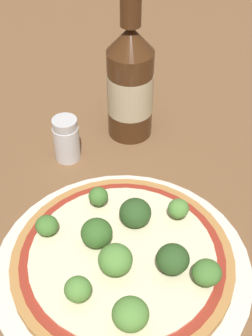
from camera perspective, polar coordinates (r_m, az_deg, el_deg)
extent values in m
plane|color=brown|center=(0.53, 0.03, -10.70)|extent=(3.00, 3.00, 0.00)
cylinder|color=silver|center=(0.52, -0.44, -12.07)|extent=(0.28, 0.28, 0.01)
cylinder|color=#B77F42|center=(0.51, -0.43, -11.13)|extent=(0.24, 0.24, 0.01)
cylinder|color=maroon|center=(0.50, -0.43, -10.75)|extent=(0.22, 0.22, 0.00)
cylinder|color=beige|center=(0.50, -0.43, -10.66)|extent=(0.20, 0.20, 0.00)
cylinder|color=#6B8E51|center=(0.51, -3.54, -8.76)|extent=(0.01, 0.01, 0.01)
ellipsoid|color=#386628|center=(0.50, -3.60, -7.89)|extent=(0.03, 0.03, 0.03)
cylinder|color=#6B8E51|center=(0.49, 5.63, -11.85)|extent=(0.01, 0.01, 0.01)
ellipsoid|color=#2D5123|center=(0.48, 5.73, -10.98)|extent=(0.03, 0.03, 0.03)
cylinder|color=#6B8E51|center=(0.53, 1.12, -6.28)|extent=(0.01, 0.01, 0.01)
ellipsoid|color=#2D5123|center=(0.52, 1.14, -5.47)|extent=(0.04, 0.04, 0.03)
cylinder|color=#6B8E51|center=(0.53, 6.41, -5.75)|extent=(0.01, 0.01, 0.01)
ellipsoid|color=#568E3D|center=(0.53, 6.50, -5.00)|extent=(0.02, 0.02, 0.02)
cylinder|color=#6B8E51|center=(0.49, 9.68, -13.17)|extent=(0.01, 0.01, 0.01)
ellipsoid|color=#477A33|center=(0.48, 9.84, -12.44)|extent=(0.03, 0.03, 0.02)
cylinder|color=#6B8E51|center=(0.47, -5.80, -15.23)|extent=(0.01, 0.01, 0.01)
ellipsoid|color=#568E3D|center=(0.46, -5.90, -14.47)|extent=(0.03, 0.03, 0.02)
cylinder|color=#6B8E51|center=(0.52, -9.53, -7.52)|extent=(0.01, 0.01, 0.01)
ellipsoid|color=#477A33|center=(0.52, -9.64, -6.91)|extent=(0.03, 0.03, 0.02)
cylinder|color=#6B8E51|center=(0.49, -1.28, -12.03)|extent=(0.01, 0.01, 0.01)
ellipsoid|color=#568E3D|center=(0.47, -1.30, -11.09)|extent=(0.03, 0.03, 0.03)
cylinder|color=#6B8E51|center=(0.54, -3.39, -4.20)|extent=(0.01, 0.01, 0.01)
ellipsoid|color=#477A33|center=(0.54, -3.43, -3.45)|extent=(0.02, 0.02, 0.02)
cylinder|color=#6B8E51|center=(0.45, 0.54, -18.18)|extent=(0.01, 0.01, 0.01)
ellipsoid|color=#568E3D|center=(0.44, 0.55, -17.38)|extent=(0.03, 0.03, 0.03)
cylinder|color=#472814|center=(0.65, 0.50, 9.01)|extent=(0.06, 0.06, 0.13)
cylinder|color=#C6B793|center=(0.65, 0.50, 9.20)|extent=(0.06, 0.06, 0.06)
cone|color=#472814|center=(0.61, 0.55, 15.49)|extent=(0.06, 0.06, 0.04)
cylinder|color=#472814|center=(0.59, 0.58, 19.70)|extent=(0.03, 0.03, 0.06)
cylinder|color=silver|center=(0.63, -7.24, 3.09)|extent=(0.03, 0.03, 0.05)
cylinder|color=silver|center=(0.61, -7.49, 5.36)|extent=(0.03, 0.03, 0.01)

